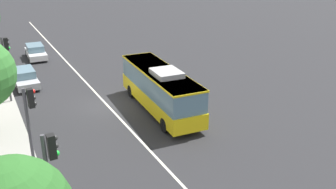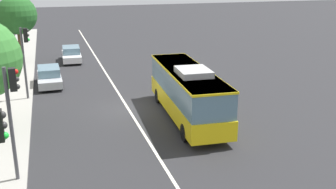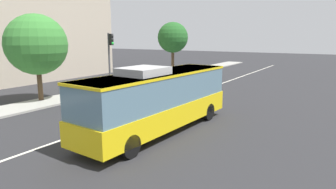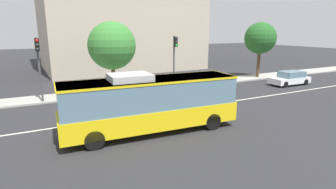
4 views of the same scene
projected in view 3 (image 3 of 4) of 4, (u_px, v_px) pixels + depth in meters
ground_plane at (142, 112)px, 19.20m from camera, size 160.00×160.00×0.00m
sidewalk_kerb at (66, 98)px, 23.16m from camera, size 80.00×2.86×0.14m
lane_centre_line at (142, 112)px, 19.20m from camera, size 76.00×0.16×0.01m
transit_bus at (159, 98)px, 14.86m from camera, size 10.13×3.06×3.46m
sedan_white at (207, 73)px, 33.69m from camera, size 4.55×1.92×1.46m
sedan_silver at (148, 81)px, 27.83m from camera, size 4.54×1.89×1.46m
traffic_light_far_corner at (110, 52)px, 25.09m from camera, size 0.34×0.62×5.20m
street_tree_kerbside_left at (36, 45)px, 21.40m from camera, size 4.48×4.48×6.55m
street_tree_kerbside_right at (173, 38)px, 35.49m from camera, size 3.72×3.72×6.67m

